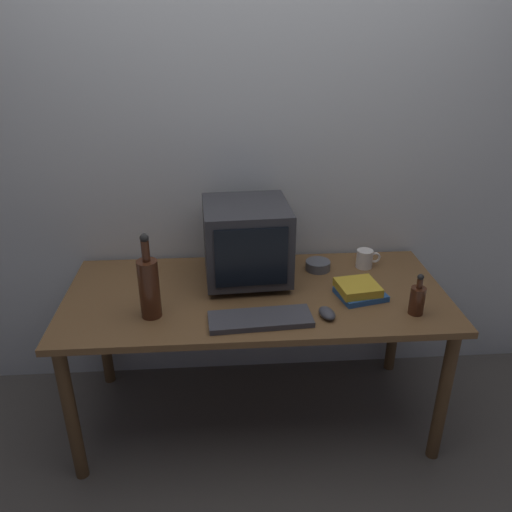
% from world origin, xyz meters
% --- Properties ---
extents(ground_plane, '(6.00, 6.00, 0.00)m').
position_xyz_m(ground_plane, '(0.00, 0.00, 0.00)').
color(ground_plane, '#56514C').
extents(back_wall, '(4.00, 0.08, 2.50)m').
position_xyz_m(back_wall, '(0.00, 0.44, 1.25)').
color(back_wall, silver).
rests_on(back_wall, ground).
extents(desk, '(1.70, 0.77, 0.71)m').
position_xyz_m(desk, '(0.00, 0.00, 0.63)').
color(desk, brown).
rests_on(desk, ground).
extents(crt_monitor, '(0.40, 0.41, 0.37)m').
position_xyz_m(crt_monitor, '(-0.03, 0.13, 0.90)').
color(crt_monitor, '#333338').
rests_on(crt_monitor, desk).
extents(keyboard, '(0.43, 0.18, 0.02)m').
position_xyz_m(keyboard, '(-0.00, -0.25, 0.72)').
color(keyboard, '#3F3F47').
rests_on(keyboard, desk).
extents(computer_mouse, '(0.08, 0.11, 0.04)m').
position_xyz_m(computer_mouse, '(0.28, -0.23, 0.73)').
color(computer_mouse, '#3F3F47').
rests_on(computer_mouse, desk).
extents(bottle_tall, '(0.08, 0.08, 0.37)m').
position_xyz_m(bottle_tall, '(-0.44, -0.17, 0.85)').
color(bottle_tall, '#472314').
rests_on(bottle_tall, desk).
extents(bottle_short, '(0.06, 0.06, 0.18)m').
position_xyz_m(bottle_short, '(0.65, -0.23, 0.78)').
color(bottle_short, '#472314').
rests_on(bottle_short, desk).
extents(book_stack, '(0.23, 0.20, 0.06)m').
position_xyz_m(book_stack, '(0.45, -0.07, 0.74)').
color(book_stack, '#28569E').
rests_on(book_stack, desk).
extents(mug, '(0.12, 0.08, 0.09)m').
position_xyz_m(mug, '(0.55, 0.22, 0.76)').
color(mug, white).
rests_on(mug, desk).
extents(cd_spindle, '(0.12, 0.12, 0.04)m').
position_xyz_m(cd_spindle, '(0.32, 0.20, 0.73)').
color(cd_spindle, '#595B66').
rests_on(cd_spindle, desk).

